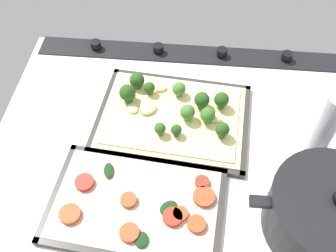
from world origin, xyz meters
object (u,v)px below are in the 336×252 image
object	(u,v)px
baking_tray_front	(173,119)
baking_tray_back	(136,205)
veggie_pizza_back	(138,205)
oil_bottle	(327,124)
broccoli_pizza	(174,112)
cooking_pot	(327,214)

from	to	relation	value
baking_tray_front	baking_tray_back	xyz separation A→B (cm)	(5.43, 22.44, 0.01)
baking_tray_front	veggie_pizza_back	size ratio (longest dim) A/B	1.10
baking_tray_back	oil_bottle	bearing A→B (deg)	-155.33
broccoli_pizza	baking_tray_back	size ratio (longest dim) A/B	0.95
broccoli_pizza	veggie_pizza_back	world-z (taller)	broccoli_pizza
baking_tray_back	baking_tray_front	bearing A→B (deg)	-103.59
baking_tray_back	broccoli_pizza	bearing A→B (deg)	-103.50
oil_bottle	baking_tray_front	bearing A→B (deg)	-9.76
baking_tray_front	cooking_pot	world-z (taller)	cooking_pot
baking_tray_front	baking_tray_back	size ratio (longest dim) A/B	1.02
baking_tray_back	cooking_pot	size ratio (longest dim) A/B	1.26
broccoli_pizza	cooking_pot	distance (cm)	38.38
veggie_pizza_back	cooking_pot	distance (cm)	35.02
cooking_pot	broccoli_pizza	bearing A→B (deg)	-39.12
baking_tray_front	veggie_pizza_back	world-z (taller)	veggie_pizza_back
baking_tray_front	oil_bottle	distance (cm)	33.25
veggie_pizza_back	oil_bottle	xyz separation A→B (cm)	(-36.56, -17.17, 8.06)
baking_tray_front	broccoli_pizza	distance (cm)	1.81
baking_tray_front	broccoli_pizza	world-z (taller)	broccoli_pizza
broccoli_pizza	cooking_pot	world-z (taller)	cooking_pot
baking_tray_front	oil_bottle	bearing A→B (deg)	170.24
broccoli_pizza	baking_tray_back	xyz separation A→B (cm)	(5.54, 23.08, -1.69)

